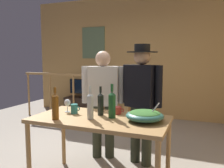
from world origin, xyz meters
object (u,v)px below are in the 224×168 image
(flat_screen_tv, at_px, (82,87))
(wine_bottle_green, at_px, (112,104))
(person_standing_right, at_px, (142,94))
(mug_teal, at_px, (74,109))
(wine_glass, at_px, (67,103))
(wine_bottle_dark, at_px, (101,103))
(mug_red, at_px, (118,110))
(wine_bottle_clear, at_px, (90,105))
(wine_bottle_amber, at_px, (55,106))
(serving_table, at_px, (100,125))
(person_standing_left, at_px, (103,96))
(tv_console, at_px, (83,105))
(framed_picture, at_px, (93,43))
(stair_railing, at_px, (92,91))
(salad_bowl, at_px, (145,115))

(flat_screen_tv, relative_size, wine_bottle_green, 1.87)
(wine_bottle_green, distance_m, person_standing_right, 0.69)
(mug_teal, bearing_deg, wine_glass, 161.68)
(wine_glass, bearing_deg, wine_bottle_dark, 0.70)
(mug_red, relative_size, person_standing_right, 0.08)
(wine_bottle_clear, distance_m, wine_bottle_amber, 0.36)
(serving_table, distance_m, mug_teal, 0.37)
(flat_screen_tv, xyz_separation_m, wine_bottle_green, (1.92, -2.83, 0.23))
(serving_table, distance_m, person_standing_left, 0.79)
(person_standing_right, bearing_deg, wine_bottle_dark, 82.62)
(wine_bottle_amber, distance_m, mug_teal, 0.31)
(wine_bottle_clear, bearing_deg, person_standing_right, 66.90)
(serving_table, relative_size, wine_bottle_green, 3.99)
(tv_console, bearing_deg, wine_bottle_amber, -65.95)
(framed_picture, bearing_deg, wine_bottle_amber, -70.23)
(wine_bottle_green, bearing_deg, person_standing_right, 77.59)
(tv_console, bearing_deg, wine_glass, -64.59)
(flat_screen_tv, height_order, wine_bottle_clear, wine_bottle_clear)
(flat_screen_tv, bearing_deg, wine_bottle_green, -55.86)
(wine_bottle_amber, bearing_deg, mug_red, 41.68)
(stair_railing, distance_m, wine_bottle_green, 2.68)
(wine_bottle_clear, bearing_deg, wine_bottle_green, 33.13)
(flat_screen_tv, distance_m, mug_red, 3.27)
(wine_glass, height_order, wine_bottle_green, wine_bottle_green)
(framed_picture, relative_size, stair_railing, 0.30)
(mug_red, bearing_deg, salad_bowl, -26.31)
(stair_railing, xyz_separation_m, wine_bottle_amber, (0.86, -2.56, 0.24))
(tv_console, distance_m, wine_bottle_dark, 3.38)
(wine_bottle_clear, bearing_deg, wine_glass, 155.11)
(wine_bottle_amber, height_order, wine_bottle_dark, wine_bottle_amber)
(flat_screen_tv, relative_size, mug_teal, 5.91)
(wine_bottle_green, relative_size, mug_red, 3.01)
(wine_glass, relative_size, wine_bottle_amber, 0.45)
(framed_picture, relative_size, flat_screen_tv, 1.17)
(serving_table, bearing_deg, person_standing_right, 68.99)
(tv_console, height_order, wine_bottle_clear, wine_bottle_clear)
(mug_teal, bearing_deg, framed_picture, 112.24)
(flat_screen_tv, distance_m, wine_bottle_amber, 3.42)
(salad_bowl, relative_size, wine_bottle_amber, 1.14)
(salad_bowl, distance_m, person_standing_left, 1.01)
(salad_bowl, relative_size, mug_red, 3.18)
(framed_picture, relative_size, salad_bowl, 2.06)
(wine_bottle_amber, bearing_deg, person_standing_right, 55.03)
(wine_bottle_amber, relative_size, mug_teal, 2.94)
(serving_table, relative_size, mug_teal, 12.63)
(wine_bottle_clear, xyz_separation_m, person_standing_left, (-0.21, 0.80, -0.04))
(wine_bottle_green, bearing_deg, salad_bowl, 1.35)
(stair_railing, distance_m, salad_bowl, 2.86)
(mug_teal, bearing_deg, serving_table, -9.14)
(stair_railing, distance_m, wine_bottle_clear, 2.69)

